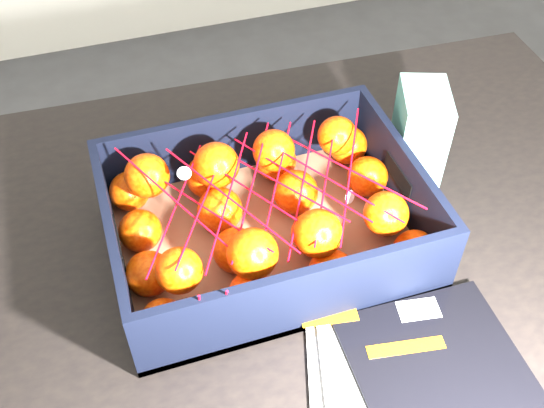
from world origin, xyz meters
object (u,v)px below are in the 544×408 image
object	(u,v)px
magazine_stack	(421,404)
retail_carton	(419,135)
produce_crate	(266,225)
table	(298,264)

from	to	relation	value
magazine_stack	retail_carton	distance (m)	0.42
produce_crate	retail_carton	bearing A→B (deg)	13.90
magazine_stack	retail_carton	bearing A→B (deg)	64.71
table	produce_crate	xyz separation A→B (m)	(-0.06, -0.02, 0.14)
magazine_stack	retail_carton	world-z (taller)	retail_carton
magazine_stack	retail_carton	size ratio (longest dim) A/B	2.26
produce_crate	retail_carton	world-z (taller)	retail_carton
table	produce_crate	size ratio (longest dim) A/B	2.82
magazine_stack	produce_crate	world-z (taller)	produce_crate
table	retail_carton	xyz separation A→B (m)	(0.21, 0.05, 0.18)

